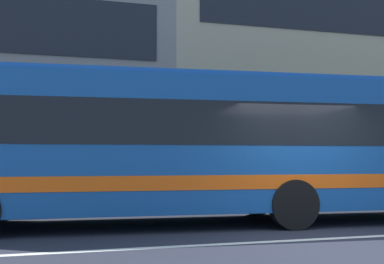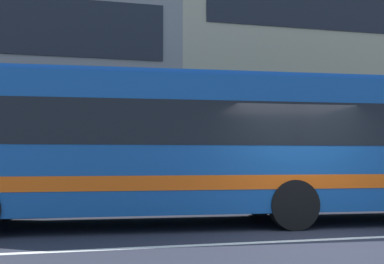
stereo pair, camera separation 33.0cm
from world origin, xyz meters
name	(u,v)px [view 2 (the right image)]	position (x,y,z in m)	size (l,w,h in m)	color
ground_plane	(326,240)	(0.00, 0.00, 0.00)	(160.00, 160.00, 0.00)	#252733
lane_centre_line	(326,239)	(0.00, 0.00, 0.00)	(60.00, 0.16, 0.01)	silver
hedge_row_far	(305,188)	(2.65, 5.97, 0.47)	(22.94, 1.10, 0.94)	#325821
apartment_block_right	(369,57)	(10.50, 13.97, 6.73)	(22.26, 10.07, 13.47)	tan
transit_bus	(240,143)	(-0.77, 2.33, 1.76)	(12.58, 3.39, 3.18)	#14488D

